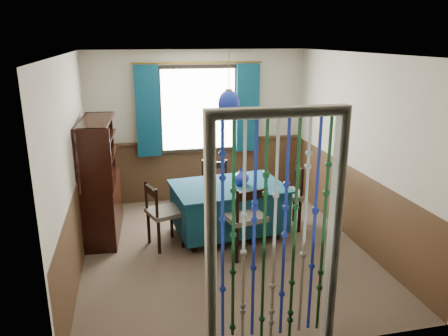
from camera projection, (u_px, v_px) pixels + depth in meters
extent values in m
plane|color=brown|center=(224.00, 249.00, 5.75)|extent=(4.00, 4.00, 0.00)
plane|color=silver|center=(224.00, 54.00, 5.03)|extent=(4.00, 4.00, 0.00)
plane|color=beige|center=(198.00, 127.00, 7.26)|extent=(3.60, 0.00, 3.60)
plane|color=beige|center=(277.00, 223.00, 3.52)|extent=(3.60, 0.00, 3.60)
plane|color=beige|center=(72.00, 167.00, 5.02)|extent=(0.00, 4.00, 4.00)
plane|color=beige|center=(357.00, 150.00, 5.76)|extent=(0.00, 4.00, 4.00)
plane|color=#472E1B|center=(199.00, 170.00, 7.46)|extent=(3.60, 0.00, 3.60)
plane|color=#472E1B|center=(274.00, 302.00, 3.75)|extent=(3.60, 0.00, 3.60)
plane|color=#472E1B|center=(79.00, 227.00, 5.24)|extent=(0.00, 4.00, 4.00)
plane|color=#472E1B|center=(351.00, 203.00, 5.97)|extent=(0.00, 4.00, 4.00)
cube|color=black|center=(198.00, 109.00, 7.13)|extent=(1.32, 0.12, 1.42)
cube|color=#0E384C|center=(229.00, 207.00, 6.10)|extent=(1.55, 1.14, 0.58)
cube|color=#0E384C|center=(229.00, 186.00, 6.01)|extent=(1.62, 1.21, 0.03)
cylinder|color=black|center=(195.00, 246.00, 5.68)|extent=(0.07, 0.07, 0.14)
cylinder|color=black|center=(278.00, 234.00, 6.05)|extent=(0.07, 0.07, 0.14)
cylinder|color=black|center=(181.00, 225.00, 6.34)|extent=(0.07, 0.07, 0.14)
cylinder|color=black|center=(257.00, 214.00, 6.71)|extent=(0.07, 0.07, 0.14)
cylinder|color=black|center=(237.00, 245.00, 5.35)|extent=(0.05, 0.05, 0.48)
cylinder|color=black|center=(264.00, 239.00, 5.51)|extent=(0.05, 0.05, 0.48)
cylinder|color=black|center=(224.00, 233.00, 5.67)|extent=(0.05, 0.05, 0.48)
cylinder|color=black|center=(250.00, 228.00, 5.83)|extent=(0.05, 0.05, 0.48)
cube|color=#5B5549|center=(244.00, 216.00, 5.51)|extent=(0.56, 0.54, 0.06)
cube|color=black|center=(252.00, 195.00, 5.24)|extent=(0.41, 0.13, 0.11)
cylinder|color=black|center=(237.00, 209.00, 5.20)|extent=(0.04, 0.04, 0.47)
cylinder|color=black|center=(266.00, 204.00, 5.37)|extent=(0.04, 0.04, 0.47)
cylinder|color=black|center=(226.00, 200.00, 6.87)|extent=(0.04, 0.04, 0.44)
cylinder|color=black|center=(203.00, 200.00, 6.86)|extent=(0.04, 0.04, 0.44)
cylinder|color=black|center=(226.00, 208.00, 6.55)|extent=(0.04, 0.04, 0.44)
cylinder|color=black|center=(203.00, 208.00, 6.55)|extent=(0.04, 0.04, 0.44)
cube|color=#5B5549|center=(215.00, 189.00, 6.64)|extent=(0.51, 0.49, 0.06)
cube|color=black|center=(214.00, 165.00, 6.71)|extent=(0.37, 0.11, 0.10)
cylinder|color=black|center=(226.00, 173.00, 6.75)|extent=(0.04, 0.04, 0.43)
cylinder|color=black|center=(203.00, 173.00, 6.75)|extent=(0.04, 0.04, 0.43)
cylinder|color=black|center=(149.00, 227.00, 5.88)|extent=(0.04, 0.04, 0.45)
cylinder|color=black|center=(159.00, 237.00, 5.59)|extent=(0.04, 0.04, 0.45)
cylinder|color=black|center=(172.00, 222.00, 6.05)|extent=(0.04, 0.04, 0.45)
cylinder|color=black|center=(183.00, 232.00, 5.75)|extent=(0.04, 0.04, 0.45)
cube|color=#5B5549|center=(165.00, 212.00, 5.74)|extent=(0.53, 0.55, 0.06)
cube|color=black|center=(151.00, 191.00, 5.56)|extent=(0.16, 0.37, 0.10)
cylinder|color=black|center=(146.00, 197.00, 5.75)|extent=(0.04, 0.04, 0.44)
cylinder|color=black|center=(157.00, 206.00, 5.46)|extent=(0.04, 0.04, 0.44)
cylinder|color=black|center=(299.00, 216.00, 6.20)|extent=(0.05, 0.05, 0.48)
cylinder|color=black|center=(294.00, 206.00, 6.58)|extent=(0.05, 0.05, 0.48)
cylinder|color=black|center=(274.00, 217.00, 6.19)|extent=(0.05, 0.05, 0.48)
cylinder|color=black|center=(270.00, 207.00, 6.56)|extent=(0.05, 0.05, 0.48)
cube|color=#5B5549|center=(285.00, 194.00, 6.30)|extent=(0.52, 0.54, 0.06)
cube|color=black|center=(299.00, 170.00, 6.21)|extent=(0.11, 0.41, 0.11)
cylinder|color=black|center=(302.00, 185.00, 6.07)|extent=(0.04, 0.04, 0.47)
cylinder|color=black|center=(296.00, 176.00, 6.44)|extent=(0.04, 0.04, 0.47)
cube|color=black|center=(103.00, 206.00, 6.11)|extent=(0.51, 1.28, 0.82)
cube|color=black|center=(95.00, 162.00, 5.31)|extent=(0.39, 0.07, 0.82)
cube|color=black|center=(100.00, 140.00, 6.43)|extent=(0.39, 0.07, 0.82)
cube|color=black|center=(96.00, 121.00, 5.76)|extent=(0.46, 1.28, 0.04)
cube|color=black|center=(83.00, 150.00, 5.83)|extent=(0.11, 1.24, 0.82)
cube|color=black|center=(101.00, 158.00, 5.91)|extent=(0.41, 1.20, 0.02)
cube|color=black|center=(99.00, 139.00, 5.83)|extent=(0.41, 1.20, 0.02)
cylinder|color=olive|center=(229.00, 79.00, 5.59)|extent=(0.01, 0.01, 0.65)
ellipsoid|color=navy|center=(229.00, 104.00, 5.68)|extent=(0.29, 0.29, 0.36)
cylinder|color=olive|center=(229.00, 90.00, 5.63)|extent=(0.09, 0.09, 0.03)
imported|color=navy|center=(241.00, 177.00, 6.01)|extent=(0.25, 0.25, 0.21)
imported|color=beige|center=(101.00, 162.00, 5.60)|extent=(0.23, 0.23, 0.05)
imported|color=beige|center=(105.00, 166.00, 6.25)|extent=(0.20, 0.20, 0.17)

